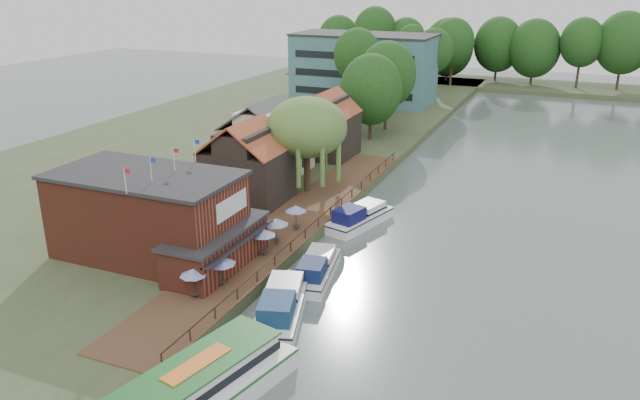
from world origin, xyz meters
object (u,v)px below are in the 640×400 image
at_px(cottage_a, 247,162).
at_px(pub, 168,218).
at_px(umbrella_2, 263,242).
at_px(cottage_c, 327,124).
at_px(swan, 245,370).
at_px(umbrella_3, 276,231).
at_px(cruiser_0, 281,302).
at_px(willow, 307,145).
at_px(cottage_b, 267,137).
at_px(umbrella_0, 194,283).
at_px(umbrella_4, 296,218).
at_px(tour_boat, 189,393).
at_px(hotel_block, 364,68).
at_px(cruiser_1, 317,266).
at_px(umbrella_1, 221,272).
at_px(cruiser_2, 360,214).

bearing_deg(cottage_a, pub, -86.19).
distance_m(pub, umbrella_2, 8.09).
distance_m(cottage_c, swan, 46.42).
bearing_deg(umbrella_3, cruiser_0, -61.31).
height_order(cottage_a, willow, willow).
relative_size(cottage_b, umbrella_0, 4.04).
distance_m(umbrella_4, tour_boat, 25.19).
height_order(willow, swan, willow).
bearing_deg(umbrella_0, cottage_b, 107.97).
distance_m(hotel_block, cottage_b, 46.21).
height_order(umbrella_0, cruiser_0, umbrella_0).
relative_size(umbrella_4, cruiser_1, 0.26).
bearing_deg(pub, umbrella_0, -41.38).
bearing_deg(umbrella_1, umbrella_2, 86.53).
relative_size(umbrella_0, umbrella_3, 1.00).
relative_size(cottage_a, cruiser_2, 0.90).
bearing_deg(tour_boat, umbrella_1, 127.25).
bearing_deg(swan, cruiser_1, 94.30).
bearing_deg(umbrella_1, umbrella_4, 87.69).
bearing_deg(umbrella_0, umbrella_1, 71.49).
xyz_separation_m(umbrella_0, umbrella_1, (0.81, 2.42, 0.00)).
relative_size(cruiser_0, cruiser_1, 1.13).
bearing_deg(cottage_a, umbrella_3, -49.02).
xyz_separation_m(willow, cruiser_1, (8.32, -16.66, -5.12)).
bearing_deg(cottage_c, umbrella_2, -77.22).
distance_m(umbrella_1, swan, 10.13).
bearing_deg(tour_boat, cruiser_0, 103.99).
bearing_deg(umbrella_4, cruiser_2, 54.19).
bearing_deg(umbrella_2, cottage_b, 116.88).
xyz_separation_m(umbrella_0, swan, (7.10, -5.26, -2.07)).
distance_m(cottage_a, umbrella_0, 21.38).
bearing_deg(umbrella_1, willow, 97.70).
xyz_separation_m(hotel_block, cruiser_2, (19.24, -55.62, -6.00)).
bearing_deg(cruiser_1, hotel_block, 95.97).
bearing_deg(cruiser_2, cottage_a, -162.78).
bearing_deg(swan, cottage_c, 106.17).
height_order(willow, umbrella_2, willow).
relative_size(cottage_b, tour_boat, 0.65).
bearing_deg(willow, umbrella_0, -84.87).
relative_size(hotel_block, cruiser_0, 2.46).
height_order(hotel_block, cottage_c, hotel_block).
xyz_separation_m(willow, umbrella_1, (3.06, -22.65, -3.93)).
bearing_deg(umbrella_2, cottage_c, 102.78).
xyz_separation_m(cottage_c, swan, (12.85, -44.32, -5.03)).
relative_size(cruiser_0, tour_boat, 0.70).
bearing_deg(tour_boat, umbrella_2, 118.85).
height_order(cottage_c, willow, willow).
xyz_separation_m(willow, cruiser_0, (8.45, -23.37, -4.96)).
xyz_separation_m(cottage_b, umbrella_3, (10.83, -19.02, -2.96)).
bearing_deg(cottage_c, hotel_block, 102.20).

